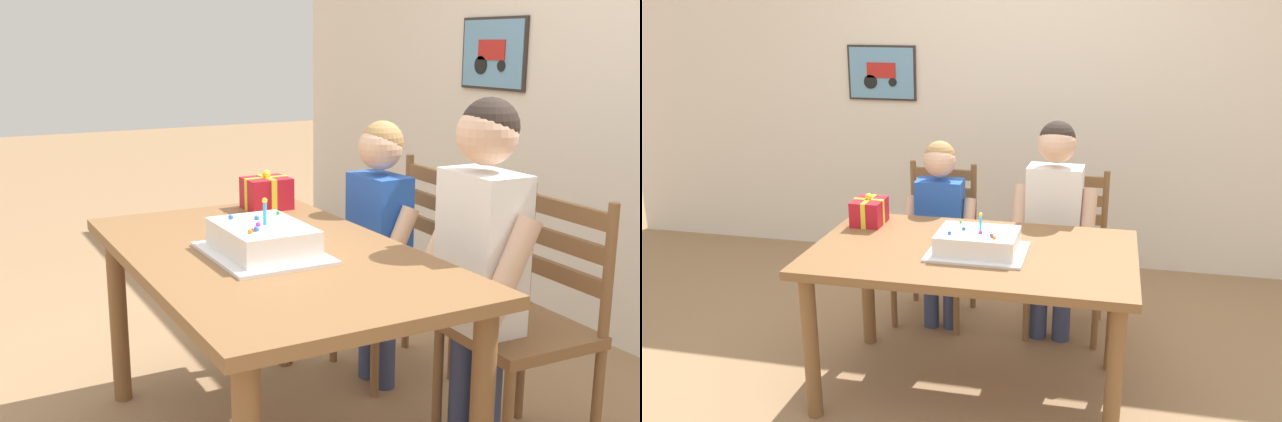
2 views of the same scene
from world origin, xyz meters
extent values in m
plane|color=#997551|center=(0.00, 0.00, 0.00)|extent=(20.00, 20.00, 0.00)
cube|color=silver|center=(0.00, 1.87, 1.30)|extent=(6.40, 0.08, 2.60)
cube|color=#332823|center=(-1.05, 1.82, 1.35)|extent=(0.51, 0.02, 0.39)
cube|color=#669EC6|center=(-1.05, 1.81, 1.35)|extent=(0.48, 0.01, 0.36)
cube|color=red|center=(-1.05, 1.80, 1.37)|extent=(0.22, 0.01, 0.11)
cylinder|color=black|center=(-1.13, 1.80, 1.29)|extent=(0.10, 0.01, 0.10)
cylinder|color=black|center=(-0.97, 1.80, 1.29)|extent=(0.06, 0.01, 0.06)
cube|color=brown|center=(0.00, 0.00, 0.72)|extent=(1.49, 0.89, 0.04)
cylinder|color=brown|center=(-0.66, -0.36, 0.35)|extent=(0.07, 0.07, 0.70)
cylinder|color=brown|center=(0.66, -0.36, 0.35)|extent=(0.07, 0.07, 0.70)
cylinder|color=brown|center=(-0.66, 0.36, 0.35)|extent=(0.07, 0.07, 0.70)
cylinder|color=brown|center=(0.66, 0.36, 0.35)|extent=(0.07, 0.07, 0.70)
cube|color=silver|center=(0.03, -0.04, 0.75)|extent=(0.44, 0.34, 0.01)
cube|color=white|center=(0.03, -0.04, 0.80)|extent=(0.36, 0.26, 0.09)
cylinder|color=#33ADE5|center=(0.04, -0.03, 0.88)|extent=(0.01, 0.01, 0.07)
sphere|color=yellow|center=(0.04, -0.03, 0.92)|extent=(0.02, 0.02, 0.02)
sphere|color=blue|center=(-0.04, -0.03, 0.85)|extent=(0.02, 0.02, 0.02)
sphere|color=blue|center=(-0.08, -0.10, 0.85)|extent=(0.02, 0.02, 0.02)
sphere|color=purple|center=(0.05, -0.06, 0.85)|extent=(0.02, 0.02, 0.02)
sphere|color=green|center=(-0.07, 0.06, 0.85)|extent=(0.01, 0.01, 0.01)
sphere|color=orange|center=(0.12, -0.12, 0.85)|extent=(0.02, 0.02, 0.02)
sphere|color=blue|center=(0.10, -0.09, 0.85)|extent=(0.02, 0.02, 0.02)
sphere|color=red|center=(-0.08, -0.10, 0.85)|extent=(0.01, 0.01, 0.01)
sphere|color=red|center=(0.11, -0.11, 0.85)|extent=(0.01, 0.01, 0.01)
cube|color=red|center=(-0.60, 0.26, 0.81)|extent=(0.15, 0.18, 0.13)
cube|color=yellow|center=(-0.60, 0.26, 0.81)|extent=(0.16, 0.02, 0.14)
cube|color=yellow|center=(-0.60, 0.26, 0.81)|extent=(0.02, 0.19, 0.14)
sphere|color=yellow|center=(-0.60, 0.26, 0.88)|extent=(0.04, 0.04, 0.04)
cube|color=brown|center=(-0.39, 0.75, 0.45)|extent=(0.44, 0.44, 0.04)
cylinder|color=brown|center=(-0.21, 0.55, 0.21)|extent=(0.04, 0.04, 0.43)
cylinder|color=brown|center=(-0.59, 0.57, 0.21)|extent=(0.04, 0.04, 0.43)
cylinder|color=brown|center=(-0.19, 0.93, 0.21)|extent=(0.04, 0.04, 0.43)
cylinder|color=brown|center=(-0.57, 0.95, 0.21)|extent=(0.04, 0.04, 0.43)
cylinder|color=brown|center=(-0.19, 0.93, 0.70)|extent=(0.04, 0.04, 0.45)
cylinder|color=brown|center=(-0.57, 0.95, 0.70)|extent=(0.04, 0.04, 0.45)
cube|color=brown|center=(-0.38, 0.94, 0.63)|extent=(0.36, 0.04, 0.06)
cube|color=brown|center=(-0.38, 0.94, 0.74)|extent=(0.36, 0.04, 0.06)
cube|color=brown|center=(-0.38, 0.94, 0.85)|extent=(0.36, 0.04, 0.06)
cube|color=brown|center=(0.39, 0.75, 0.45)|extent=(0.44, 0.44, 0.04)
cylinder|color=brown|center=(0.57, 0.55, 0.21)|extent=(0.04, 0.04, 0.43)
cylinder|color=brown|center=(0.19, 0.57, 0.21)|extent=(0.04, 0.04, 0.43)
cylinder|color=brown|center=(0.58, 0.93, 0.21)|extent=(0.04, 0.04, 0.43)
cylinder|color=brown|center=(0.20, 0.95, 0.21)|extent=(0.04, 0.04, 0.43)
cylinder|color=brown|center=(0.58, 0.93, 0.70)|extent=(0.04, 0.04, 0.45)
cylinder|color=brown|center=(0.20, 0.95, 0.70)|extent=(0.04, 0.04, 0.45)
cube|color=brown|center=(0.39, 0.94, 0.63)|extent=(0.36, 0.04, 0.06)
cube|color=brown|center=(0.39, 0.94, 0.74)|extent=(0.36, 0.04, 0.06)
cube|color=brown|center=(0.39, 0.94, 0.85)|extent=(0.36, 0.04, 0.06)
cylinder|color=#38426B|center=(0.38, 0.63, 0.23)|extent=(0.10, 0.10, 0.47)
cylinder|color=#38426B|center=(0.25, 0.63, 0.23)|extent=(0.10, 0.10, 0.47)
cube|color=white|center=(0.32, 0.63, 0.74)|extent=(0.30, 0.19, 0.54)
cylinder|color=#E0B293|center=(0.50, 0.59, 0.72)|extent=(0.09, 0.22, 0.36)
cylinder|color=#E0B293|center=(0.13, 0.60, 0.72)|extent=(0.09, 0.22, 0.36)
sphere|color=#E0B293|center=(0.32, 0.63, 1.12)|extent=(0.20, 0.20, 0.20)
sphere|color=#2D231E|center=(0.32, 0.64, 1.15)|extent=(0.19, 0.19, 0.19)
cylinder|color=#38426B|center=(-0.26, 0.63, 0.21)|extent=(0.09, 0.09, 0.42)
cylinder|color=#38426B|center=(-0.38, 0.63, 0.21)|extent=(0.09, 0.09, 0.42)
cube|color=blue|center=(-0.32, 0.63, 0.66)|extent=(0.26, 0.17, 0.48)
cylinder|color=#E0B293|center=(-0.15, 0.60, 0.64)|extent=(0.08, 0.20, 0.32)
cylinder|color=#E0B293|center=(-0.48, 0.59, 0.64)|extent=(0.08, 0.20, 0.32)
sphere|color=#E0B293|center=(-0.32, 0.63, 1.00)|extent=(0.18, 0.18, 0.18)
sphere|color=#A87F4C|center=(-0.32, 0.64, 1.03)|extent=(0.17, 0.17, 0.17)
camera|label=1|loc=(2.19, -0.98, 1.42)|focal=42.26mm
camera|label=2|loc=(0.58, -2.83, 1.82)|focal=37.45mm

